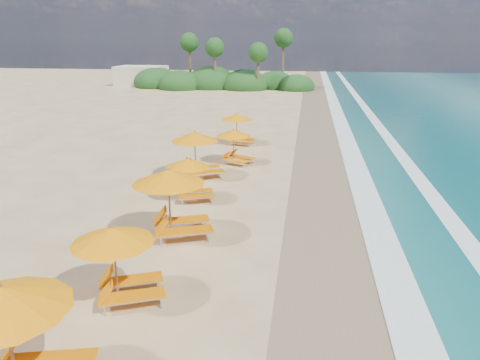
% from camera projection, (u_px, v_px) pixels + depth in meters
% --- Properties ---
extents(ground, '(160.00, 160.00, 0.00)m').
position_uv_depth(ground, '(240.00, 207.00, 19.40)').
color(ground, '#D2B77B').
rests_on(ground, ground).
extents(wet_sand, '(4.00, 160.00, 0.01)m').
position_uv_depth(wet_sand, '(335.00, 212.00, 18.84)').
color(wet_sand, '#836E4E').
rests_on(wet_sand, ground).
extents(surf_foam, '(4.00, 160.00, 0.01)m').
position_uv_depth(surf_foam, '(402.00, 215.00, 18.45)').
color(surf_foam, white).
rests_on(surf_foam, ground).
extents(station_0, '(3.24, 3.13, 2.61)m').
position_uv_depth(station_0, '(20.00, 335.00, 8.74)').
color(station_0, olive).
rests_on(station_0, ground).
extents(station_1, '(2.94, 2.91, 2.26)m').
position_uv_depth(station_1, '(121.00, 259.00, 12.15)').
color(station_1, olive).
rests_on(station_1, ground).
extents(station_2, '(3.38, 3.32, 2.62)m').
position_uv_depth(station_2, '(175.00, 198.00, 16.08)').
color(station_2, olive).
rests_on(station_2, ground).
extents(station_3, '(2.54, 2.49, 2.00)m').
position_uv_depth(station_3, '(191.00, 176.00, 19.81)').
color(station_3, olive).
rests_on(station_3, ground).
extents(station_4, '(3.25, 3.24, 2.47)m').
position_uv_depth(station_4, '(199.00, 151.00, 23.08)').
color(station_4, olive).
rests_on(station_4, ground).
extents(station_5, '(2.63, 2.60, 2.02)m').
position_uv_depth(station_5, '(236.00, 144.00, 25.66)').
color(station_5, olive).
rests_on(station_5, ground).
extents(station_6, '(2.52, 2.39, 2.14)m').
position_uv_depth(station_6, '(239.00, 127.00, 30.27)').
color(station_6, olive).
rests_on(station_6, ground).
extents(treeline, '(25.80, 8.80, 9.74)m').
position_uv_depth(treeline, '(218.00, 81.00, 63.40)').
color(treeline, '#163D14').
rests_on(treeline, ground).
extents(beach_building, '(7.00, 5.00, 2.80)m').
position_uv_depth(beach_building, '(142.00, 76.00, 67.32)').
color(beach_building, beige).
rests_on(beach_building, ground).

